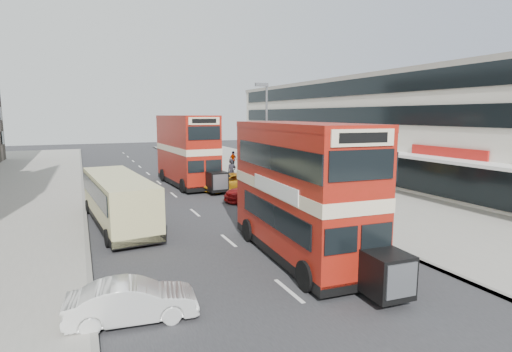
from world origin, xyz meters
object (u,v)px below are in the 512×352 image
bus_main (301,190)px  cyclist (232,177)px  car_right_a (260,190)px  street_lamp (266,129)px  pedestrian_far (233,160)px  coach (118,199)px  car_left_front (132,301)px  bus_second (187,150)px  pedestrian_near (321,187)px  car_right_b (231,182)px

bus_main → cyclist: size_ratio=4.23×
car_right_a → street_lamp: bearing=149.5°
pedestrian_far → cyclist: (-3.98, -10.49, -0.20)m
coach → car_left_front: (-0.60, -10.86, -0.86)m
car_left_front → coach: bearing=2.8°
pedestrian_far → street_lamp: bearing=-126.8°
bus_main → car_left_front: (-7.02, -2.78, -2.22)m
bus_second → pedestrian_near: size_ratio=5.97×
car_left_front → car_right_a: bearing=-30.4°
car_right_b → coach: bearing=-50.9°
bus_second → pedestrian_far: size_ratio=5.60×
bus_second → coach: (-6.44, -10.88, -1.49)m
car_right_b → pedestrian_far: bearing=159.5°
bus_main → cyclist: 16.68m
car_right_a → cyclist: size_ratio=2.14×
bus_main → car_left_front: 7.87m
pedestrian_far → bus_main: bearing=-131.2°
pedestrian_far → cyclist: 11.22m
bus_second → cyclist: 4.50m
pedestrian_near → pedestrian_far: size_ratio=0.94×
pedestrian_far → coach: bearing=-152.3°
street_lamp → pedestrian_near: size_ratio=4.74×
street_lamp → car_right_b: size_ratio=1.68×
street_lamp → car_left_front: 20.18m
car_right_a → car_left_front: bearing=-33.9°
pedestrian_far → car_right_b: bearing=-137.8°
street_lamp → bus_second: street_lamp is taller
car_right_a → coach: bearing=-71.1°
bus_main → bus_second: (0.02, 18.97, 0.13)m
street_lamp → car_right_a: bearing=-122.9°
coach → bus_second: bearing=54.0°
car_right_b → pedestrian_near: pedestrian_near is taller
pedestrian_near → car_right_b: bearing=-67.3°
bus_main → pedestrian_near: bearing=-123.9°
car_right_a → pedestrian_far: (3.94, 15.90, 0.34)m
street_lamp → car_left_front: size_ratio=2.24×
bus_main → pedestrian_far: (6.96, 26.78, -1.75)m
bus_second → pedestrian_far: bearing=-135.1°
car_left_front → cyclist: bearing=-21.7°
coach → pedestrian_far: size_ratio=5.20×
car_left_front → pedestrian_far: (13.98, 29.56, 0.46)m
car_left_front → street_lamp: bearing=-29.9°
car_right_b → pedestrian_near: bearing=34.3°
car_right_a → car_right_b: car_right_a is taller
bus_main → coach: bearing=-48.4°
car_left_front → car_right_a: size_ratio=0.73×
coach → car_left_front: 10.91m
car_right_a → pedestrian_near: bearing=63.6°
bus_second → cyclist: (2.96, -2.67, -2.08)m
coach → cyclist: (9.40, 8.21, -0.59)m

